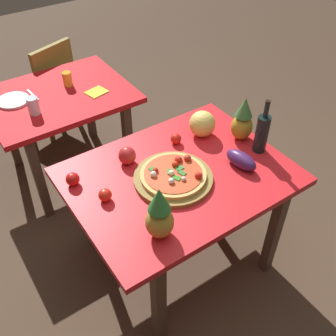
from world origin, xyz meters
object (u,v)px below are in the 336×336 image
dinner_plate (13,100)px  knife_utensil (33,95)px  tomato_near_board (105,195)px  tomato_by_bottle (176,139)px  tomato_at_corner (73,179)px  background_table (60,106)px  wine_bottle (262,133)px  pizza_board (173,178)px  melon (202,124)px  napkin_folded (97,92)px  pineapple_left (243,121)px  pineapple_right (159,215)px  dining_chair (50,83)px  display_table (179,185)px  pizza (174,174)px  eggplant (241,160)px  drinking_glass_juice (67,79)px  bell_pepper (127,156)px  drinking_glass_water (33,106)px

dinner_plate → knife_utensil: bearing=0.0°
tomato_near_board → tomato_by_bottle: tomato_near_board is taller
tomato_at_corner → background_table: bearing=72.7°
wine_bottle → tomato_near_board: wine_bottle is taller
pizza_board → dinner_plate: bearing=110.0°
melon → napkin_folded: size_ratio=1.15×
background_table → tomato_by_bottle: tomato_by_bottle is taller
pineapple_left → tomato_by_bottle: (-0.36, 0.18, -0.09)m
pineapple_left → pineapple_right: (-0.82, -0.35, 0.01)m
pineapple_left → tomato_near_board: (-0.93, -0.00, -0.09)m
dining_chair → knife_utensil: (-0.29, -0.55, 0.25)m
tomato_near_board → tomato_at_corner: tomato_at_corner is taller
pizza_board → display_table: bearing=23.2°
pizza → eggplant: eggplant is taller
tomato_by_bottle → drinking_glass_juice: 1.05m
pizza → dining_chair: bearing=91.2°
pizza_board → tomato_by_bottle: size_ratio=6.58×
pineapple_left → bell_pepper: size_ratio=2.58×
pineapple_left → knife_utensil: 1.50m
dinner_plate → knife_utensil: dinner_plate is taller
display_table → dining_chair: dining_chair is taller
display_table → melon: bearing=33.4°
display_table → knife_utensil: (-0.38, 1.26, 0.09)m
drinking_glass_juice → pizza_board: bearing=-87.4°
pineapple_right → dinner_plate: 1.57m
pineapple_left → napkin_folded: size_ratio=2.02×
display_table → pineapple_right: size_ratio=4.06×
wine_bottle → eggplant: 0.21m
wine_bottle → tomato_by_bottle: (-0.37, 0.33, -0.09)m
pineapple_right → tomato_at_corner: (-0.20, 0.54, -0.10)m
dining_chair → pineapple_left: 1.89m
background_table → eggplant: bearing=-67.3°
pineapple_right → bell_pepper: 0.56m
tomato_near_board → drinking_glass_water: size_ratio=0.59×
wine_bottle → dinner_plate: 1.71m
pizza_board → pineapple_left: pineapple_left is taller
pizza → tomato_near_board: bearing=169.2°
bell_pepper → knife_utensil: (-0.20, 1.01, -0.05)m
drinking_glass_water → dinner_plate: drinking_glass_water is taller
background_table → dinner_plate: size_ratio=4.61×
knife_utensil → napkin_folded: (0.39, -0.22, -0.00)m
tomato_near_board → knife_utensil: bearing=87.8°
wine_bottle → pineapple_right: 0.86m
dining_chair → drinking_glass_juice: (-0.02, -0.56, 0.30)m
pizza → background_table: bearing=98.4°
wine_bottle → tomato_at_corner: 1.09m
drinking_glass_juice → melon: bearing=-66.9°
pizza_board → drinking_glass_juice: 1.27m
background_table → bell_pepper: 0.95m
melon → dining_chair: bearing=104.6°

